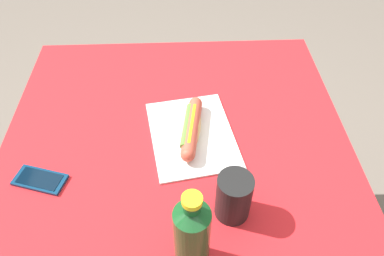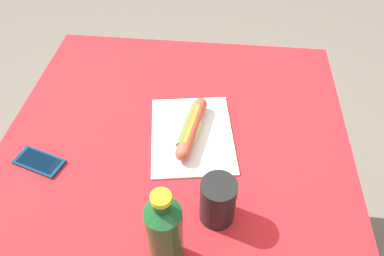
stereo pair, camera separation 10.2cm
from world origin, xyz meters
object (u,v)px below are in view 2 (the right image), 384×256
object	(u,v)px
soda_bottle	(165,234)
cell_phone	(39,162)
hot_dog	(192,128)
drinking_cup	(218,201)

from	to	relation	value
soda_bottle	cell_phone	bearing A→B (deg)	59.55
cell_phone	hot_dog	bearing A→B (deg)	-70.19
hot_dog	cell_phone	distance (m)	0.42
cell_phone	drinking_cup	world-z (taller)	drinking_cup
hot_dog	cell_phone	world-z (taller)	hot_dog
drinking_cup	cell_phone	bearing A→B (deg)	77.28
hot_dog	cell_phone	bearing A→B (deg)	109.81
hot_dog	soda_bottle	bearing A→B (deg)	177.72
hot_dog	drinking_cup	world-z (taller)	drinking_cup
hot_dog	soda_bottle	distance (m)	0.37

